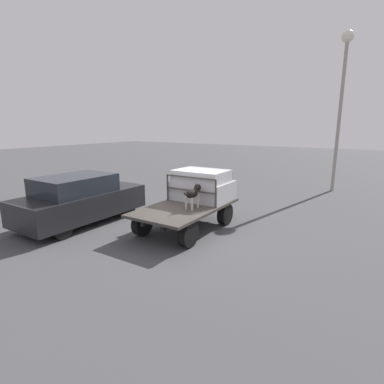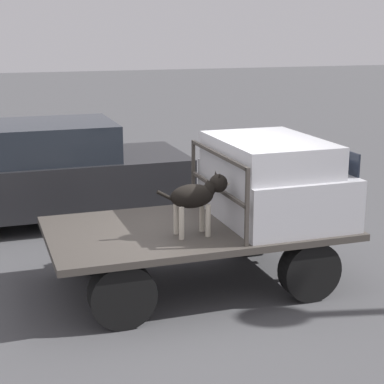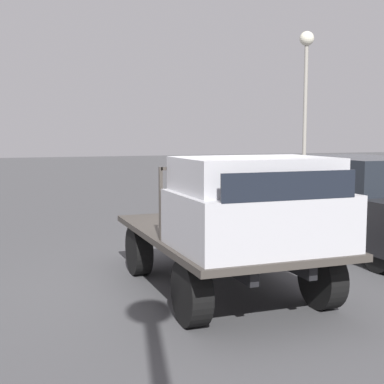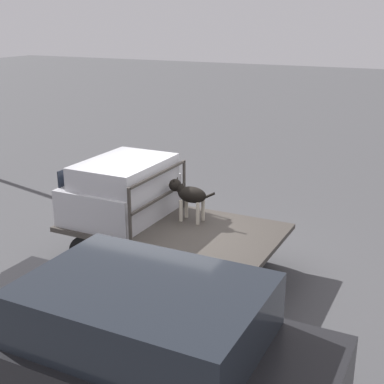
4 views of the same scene
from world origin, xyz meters
The scene contains 6 objects.
ground_plane centered at (0.00, 0.00, 0.00)m, with size 80.00×80.00×0.00m, color #474749.
flatbed_truck centered at (0.00, 0.00, 0.57)m, with size 3.59×1.96×0.78m.
truck_cab centered at (1.01, 0.00, 1.26)m, with size 1.41×1.84×1.01m.
truck_headboard centered at (0.27, 0.00, 1.36)m, with size 0.04×1.84×0.88m.
dog centered at (-0.10, -0.34, 1.25)m, with size 0.89×0.27×0.73m.
parked_sedan centered at (-1.33, 3.34, 0.82)m, with size 4.24×1.86×1.63m.
Camera 2 is at (-2.43, -7.02, 3.11)m, focal length 60.00 mm.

